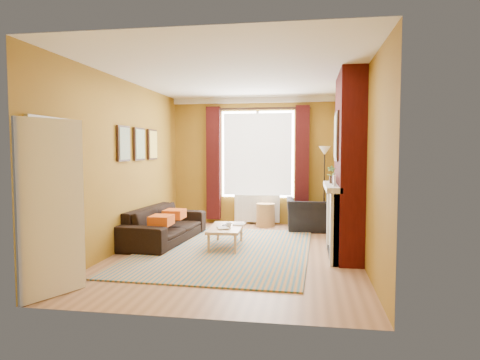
% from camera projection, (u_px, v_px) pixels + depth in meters
% --- Properties ---
extents(ground, '(5.50, 5.50, 0.00)m').
position_uv_depth(ground, '(238.00, 252.00, 6.89)').
color(ground, '#895D3E').
rests_on(ground, ground).
extents(room_walls, '(3.82, 5.54, 2.83)m').
position_uv_depth(room_walls, '(279.00, 166.00, 6.96)').
color(room_walls, olive).
rests_on(room_walls, ground).
extents(striped_rug, '(2.82, 3.84, 0.02)m').
position_uv_depth(striped_rug, '(224.00, 250.00, 6.98)').
color(striped_rug, '#2E637F').
rests_on(striped_rug, ground).
extents(sofa, '(1.01, 2.20, 0.62)m').
position_uv_depth(sofa, '(165.00, 224.00, 7.66)').
color(sofa, black).
rests_on(sofa, ground).
extents(armchair, '(1.07, 0.95, 0.66)m').
position_uv_depth(armchair, '(312.00, 215.00, 8.72)').
color(armchair, black).
rests_on(armchair, ground).
extents(coffee_table, '(0.59, 1.09, 0.35)m').
position_uv_depth(coffee_table, '(226.00, 229.00, 7.21)').
color(coffee_table, tan).
rests_on(coffee_table, ground).
extents(wicker_stool, '(0.52, 0.52, 0.50)m').
position_uv_depth(wicker_stool, '(266.00, 215.00, 9.20)').
color(wicker_stool, '#A67A48').
rests_on(wicker_stool, ground).
extents(floor_lamp, '(0.29, 0.29, 1.73)m').
position_uv_depth(floor_lamp, '(325.00, 164.00, 8.93)').
color(floor_lamp, black).
rests_on(floor_lamp, ground).
extents(book_a, '(0.26, 0.30, 0.02)m').
position_uv_depth(book_a, '(217.00, 228.00, 7.01)').
color(book_a, '#999999').
rests_on(book_a, coffee_table).
extents(book_b, '(0.22, 0.28, 0.02)m').
position_uv_depth(book_b, '(234.00, 224.00, 7.43)').
color(book_b, '#999999').
rests_on(book_b, coffee_table).
extents(mug, '(0.11, 0.11, 0.09)m').
position_uv_depth(mug, '(229.00, 225.00, 7.08)').
color(mug, '#999999').
rests_on(mug, coffee_table).
extents(tv_remote, '(0.09, 0.16, 0.02)m').
position_uv_depth(tv_remote, '(225.00, 225.00, 7.31)').
color(tv_remote, '#28282B').
rests_on(tv_remote, coffee_table).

